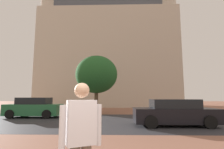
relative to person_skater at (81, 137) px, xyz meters
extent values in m
plane|color=#93604C|center=(0.25, 9.15, -0.96)|extent=(120.00, 120.00, 0.00)
cube|color=#2D2D33|center=(0.25, 9.11, -0.96)|extent=(120.00, 8.59, 0.00)
cube|color=beige|center=(-0.92, 30.81, 7.16)|extent=(22.90, 14.25, 16.23)
cube|color=#4C515B|center=(-0.92, 30.81, 16.47)|extent=(21.07, 13.11, 2.40)
cube|color=beige|center=(-3.91, 30.81, 12.65)|extent=(4.94, 4.94, 27.23)
cylinder|color=beige|center=(-10.87, 25.19, 8.95)|extent=(2.80, 2.80, 19.82)
cylinder|color=beige|center=(9.03, 25.19, 8.35)|extent=(2.80, 2.80, 18.63)
cube|color=white|center=(0.01, -0.01, 0.21)|extent=(0.46, 0.37, 0.62)
cylinder|color=white|center=(0.24, 0.10, 0.16)|extent=(0.09, 0.09, 0.59)
cylinder|color=white|center=(-0.23, -0.12, 0.16)|extent=(0.09, 0.09, 0.59)
cube|color=black|center=(-0.04, 0.08, 0.23)|extent=(0.31, 0.25, 0.40)
sphere|color=tan|center=(0.01, -0.01, 0.66)|extent=(0.22, 0.22, 0.22)
cube|color=black|center=(3.64, 7.22, -0.41)|extent=(4.35, 1.77, 0.76)
cube|color=black|center=(3.64, 7.22, 0.21)|extent=(2.43, 1.55, 0.48)
cylinder|color=black|center=(5.08, 8.10, -0.64)|extent=(0.64, 0.22, 0.64)
cylinder|color=black|center=(5.08, 6.34, -0.64)|extent=(0.64, 0.22, 0.64)
cylinder|color=black|center=(2.21, 8.10, -0.64)|extent=(0.64, 0.22, 0.64)
cylinder|color=black|center=(2.21, 6.34, -0.64)|extent=(0.64, 0.22, 0.64)
cube|color=#287042|center=(-5.87, 11.00, -0.37)|extent=(4.08, 1.76, 0.82)
cube|color=black|center=(-5.87, 11.00, 0.29)|extent=(2.28, 1.55, 0.51)
cylinder|color=black|center=(-4.52, 11.88, -0.64)|extent=(0.64, 0.22, 0.64)
cylinder|color=black|center=(-4.52, 10.12, -0.64)|extent=(0.64, 0.22, 0.64)
cylinder|color=black|center=(-7.21, 11.88, -0.64)|extent=(0.64, 0.22, 0.64)
cylinder|color=black|center=(-7.21, 10.12, -0.64)|extent=(0.64, 0.22, 0.64)
cylinder|color=brown|center=(-1.47, 14.56, 0.11)|extent=(0.37, 0.37, 2.13)
ellipsoid|color=#235B28|center=(-1.47, 14.56, 2.82)|extent=(4.12, 4.12, 3.70)
camera|label=1|loc=(0.51, -2.56, 0.56)|focal=28.07mm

